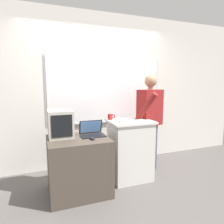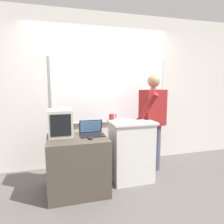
{
  "view_description": "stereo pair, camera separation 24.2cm",
  "coord_description": "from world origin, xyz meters",
  "px_view_note": "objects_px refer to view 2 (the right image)",
  "views": [
    {
      "loc": [
        -0.98,
        -2.19,
        1.5
      ],
      "look_at": [
        0.01,
        0.48,
        1.09
      ],
      "focal_mm": 32.0,
      "sensor_mm": 36.0,
      "label": 1
    },
    {
      "loc": [
        -0.75,
        -2.27,
        1.5
      ],
      "look_at": [
        0.01,
        0.48,
        1.09
      ],
      "focal_mm": 32.0,
      "sensor_mm": 36.0,
      "label": 2
    }
  ],
  "objects_px": {
    "lectern_podium": "(131,150)",
    "person_presenter": "(153,117)",
    "side_desk": "(78,164)",
    "computer_mouse_by_laptop": "(91,138)",
    "laptop": "(91,130)",
    "wireless_keyboard": "(132,121)",
    "coffee_mug": "(112,117)",
    "crt_monitor": "(61,123)"
  },
  "relations": [
    {
      "from": "lectern_podium",
      "to": "person_presenter",
      "type": "xyz_separation_m",
      "value": [
        0.44,
        0.17,
        0.48
      ]
    },
    {
      "from": "side_desk",
      "to": "computer_mouse_by_laptop",
      "type": "relative_size",
      "value": 8.01
    },
    {
      "from": "laptop",
      "to": "wireless_keyboard",
      "type": "bearing_deg",
      "value": -2.27
    },
    {
      "from": "laptop",
      "to": "lectern_podium",
      "type": "bearing_deg",
      "value": 3.8
    },
    {
      "from": "laptop",
      "to": "coffee_mug",
      "type": "bearing_deg",
      "value": 32.7
    },
    {
      "from": "laptop",
      "to": "crt_monitor",
      "type": "relative_size",
      "value": 0.91
    },
    {
      "from": "crt_monitor",
      "to": "person_presenter",
      "type": "bearing_deg",
      "value": 5.89
    },
    {
      "from": "computer_mouse_by_laptop",
      "to": "person_presenter",
      "type": "bearing_deg",
      "value": 21.13
    },
    {
      "from": "person_presenter",
      "to": "coffee_mug",
      "type": "bearing_deg",
      "value": 158.25
    },
    {
      "from": "side_desk",
      "to": "computer_mouse_by_laptop",
      "type": "xyz_separation_m",
      "value": [
        0.16,
        -0.14,
        0.4
      ]
    },
    {
      "from": "person_presenter",
      "to": "wireless_keyboard",
      "type": "xyz_separation_m",
      "value": [
        -0.45,
        -0.23,
        -0.0
      ]
    },
    {
      "from": "lectern_podium",
      "to": "coffee_mug",
      "type": "relative_size",
      "value": 7.44
    },
    {
      "from": "side_desk",
      "to": "laptop",
      "type": "distance_m",
      "value": 0.5
    },
    {
      "from": "crt_monitor",
      "to": "coffee_mug",
      "type": "height_order",
      "value": "crt_monitor"
    },
    {
      "from": "wireless_keyboard",
      "to": "person_presenter",
      "type": "bearing_deg",
      "value": 27.18
    },
    {
      "from": "wireless_keyboard",
      "to": "crt_monitor",
      "type": "relative_size",
      "value": 1.06
    },
    {
      "from": "side_desk",
      "to": "crt_monitor",
      "type": "height_order",
      "value": "crt_monitor"
    },
    {
      "from": "person_presenter",
      "to": "crt_monitor",
      "type": "xyz_separation_m",
      "value": [
        -1.49,
        -0.15,
        0.01
      ]
    },
    {
      "from": "side_desk",
      "to": "coffee_mug",
      "type": "bearing_deg",
      "value": 28.93
    },
    {
      "from": "computer_mouse_by_laptop",
      "to": "crt_monitor",
      "type": "distance_m",
      "value": 0.49
    },
    {
      "from": "laptop",
      "to": "wireless_keyboard",
      "type": "xyz_separation_m",
      "value": [
        0.61,
        -0.02,
        0.11
      ]
    },
    {
      "from": "lectern_podium",
      "to": "wireless_keyboard",
      "type": "relative_size",
      "value": 2.37
    },
    {
      "from": "laptop",
      "to": "person_presenter",
      "type": "bearing_deg",
      "value": 11.11
    },
    {
      "from": "side_desk",
      "to": "crt_monitor",
      "type": "bearing_deg",
      "value": 146.36
    },
    {
      "from": "side_desk",
      "to": "coffee_mug",
      "type": "height_order",
      "value": "coffee_mug"
    },
    {
      "from": "lectern_podium",
      "to": "coffee_mug",
      "type": "xyz_separation_m",
      "value": [
        -0.26,
        0.2,
        0.51
      ]
    },
    {
      "from": "wireless_keyboard",
      "to": "computer_mouse_by_laptop",
      "type": "distance_m",
      "value": 0.71
    },
    {
      "from": "side_desk",
      "to": "wireless_keyboard",
      "type": "distance_m",
      "value": 0.99
    },
    {
      "from": "lectern_podium",
      "to": "side_desk",
      "type": "relative_size",
      "value": 1.16
    },
    {
      "from": "crt_monitor",
      "to": "lectern_podium",
      "type": "bearing_deg",
      "value": -0.79
    },
    {
      "from": "laptop",
      "to": "coffee_mug",
      "type": "xyz_separation_m",
      "value": [
        0.37,
        0.24,
        0.14
      ]
    },
    {
      "from": "side_desk",
      "to": "person_presenter",
      "type": "xyz_separation_m",
      "value": [
        1.28,
        0.29,
        0.56
      ]
    },
    {
      "from": "person_presenter",
      "to": "crt_monitor",
      "type": "bearing_deg",
      "value": 166.37
    },
    {
      "from": "wireless_keyboard",
      "to": "coffee_mug",
      "type": "distance_m",
      "value": 0.36
    },
    {
      "from": "side_desk",
      "to": "computer_mouse_by_laptop",
      "type": "height_order",
      "value": "computer_mouse_by_laptop"
    },
    {
      "from": "wireless_keyboard",
      "to": "coffee_mug",
      "type": "height_order",
      "value": "coffee_mug"
    },
    {
      "from": "side_desk",
      "to": "person_presenter",
      "type": "relative_size",
      "value": 0.49
    },
    {
      "from": "laptop",
      "to": "side_desk",
      "type": "bearing_deg",
      "value": -158.35
    },
    {
      "from": "computer_mouse_by_laptop",
      "to": "crt_monitor",
      "type": "height_order",
      "value": "crt_monitor"
    },
    {
      "from": "computer_mouse_by_laptop",
      "to": "coffee_mug",
      "type": "distance_m",
      "value": 0.65
    },
    {
      "from": "person_presenter",
      "to": "coffee_mug",
      "type": "height_order",
      "value": "person_presenter"
    },
    {
      "from": "lectern_podium",
      "to": "computer_mouse_by_laptop",
      "type": "height_order",
      "value": "lectern_podium"
    }
  ]
}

